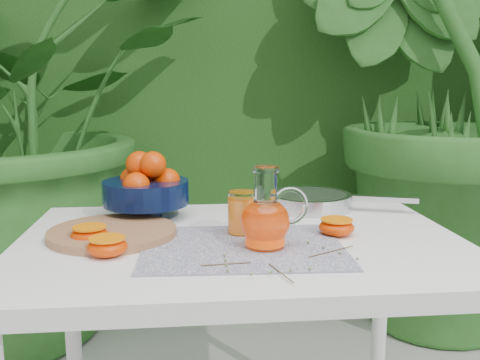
{
  "coord_description": "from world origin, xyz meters",
  "views": [
    {
      "loc": [
        -0.02,
        -1.2,
        1.09
      ],
      "look_at": [
        0.09,
        -0.02,
        0.88
      ],
      "focal_mm": 40.0,
      "sensor_mm": 36.0,
      "label": 1
    }
  ],
  "objects": [
    {
      "name": "hedge_backdrop",
      "position": [
        0.06,
        2.06,
        1.19
      ],
      "size": [
        8.0,
        1.65,
        2.5
      ],
      "color": "#1F4A15",
      "rests_on": "ground"
    },
    {
      "name": "potted_plant_left",
      "position": [
        -0.8,
        1.21,
        1.01
      ],
      "size": [
        2.84,
        2.84,
        2.02
      ],
      "primitive_type": "imported",
      "rotation": [
        0.0,
        0.0,
        0.66
      ],
      "color": "#2C5F20",
      "rests_on": "ground"
    },
    {
      "name": "potted_plant_right",
      "position": [
        1.02,
        1.12,
        1.03
      ],
      "size": [
        2.9,
        2.9,
        2.07
      ],
      "primitive_type": "imported",
      "rotation": [
        0.0,
        0.0,
        2.48
      ],
      "color": "#2C5F20",
      "rests_on": "ground"
    },
    {
      "name": "white_table",
      "position": [
        0.09,
        -0.04,
        0.67
      ],
      "size": [
        1.0,
        0.7,
        0.75
      ],
      "color": "white",
      "rests_on": "ground"
    },
    {
      "name": "placemat",
      "position": [
        0.09,
        -0.11,
        0.75
      ],
      "size": [
        0.44,
        0.35,
        0.0
      ],
      "primitive_type": "cube",
      "rotation": [
        0.0,
        0.0,
        -0.04
      ],
      "color": "#0C1143",
      "rests_on": "white_table"
    },
    {
      "name": "cutting_board",
      "position": [
        -0.19,
        0.0,
        0.76
      ],
      "size": [
        0.37,
        0.37,
        0.02
      ],
      "primitive_type": "cylinder",
      "rotation": [
        0.0,
        0.0,
        0.35
      ],
      "color": "#9E6C47",
      "rests_on": "white_table"
    },
    {
      "name": "fruit_bowl",
      "position": [
        -0.13,
        0.18,
        0.83
      ],
      "size": [
        0.29,
        0.29,
        0.18
      ],
      "color": "black",
      "rests_on": "white_table"
    },
    {
      "name": "juice_pitcher",
      "position": [
        0.14,
        -0.12,
        0.81
      ],
      "size": [
        0.15,
        0.12,
        0.17
      ],
      "color": "white",
      "rests_on": "white_table"
    },
    {
      "name": "juice_tumbler",
      "position": [
        0.1,
        -0.01,
        0.8
      ],
      "size": [
        0.08,
        0.08,
        0.1
      ],
      "color": "white",
      "rests_on": "white_table"
    },
    {
      "name": "saute_pan",
      "position": [
        0.32,
        0.23,
        0.77
      ],
      "size": [
        0.42,
        0.29,
        0.04
      ],
      "color": "#B8B8BD",
      "rests_on": "white_table"
    },
    {
      "name": "orange_halves",
      "position": [
        -0.04,
        -0.07,
        0.77
      ],
      "size": [
        0.66,
        0.2,
        0.04
      ],
      "color": "#DB4B02",
      "rests_on": "white_table"
    },
    {
      "name": "thyme_sprigs",
      "position": [
        0.16,
        -0.22,
        0.76
      ],
      "size": [
        0.32,
        0.23,
        0.01
      ],
      "color": "brown",
      "rests_on": "white_table"
    }
  ]
}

